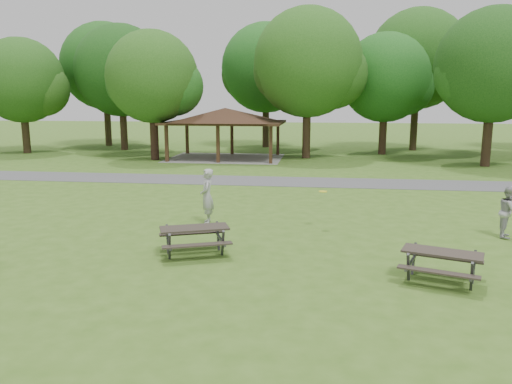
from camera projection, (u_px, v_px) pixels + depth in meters
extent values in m
plane|color=#3C621C|center=(201.00, 264.00, 13.68)|extent=(160.00, 160.00, 0.00)
cube|color=#4B4B4D|center=(262.00, 181.00, 27.31)|extent=(120.00, 3.20, 0.02)
cube|color=#342113|center=(167.00, 144.00, 35.19)|extent=(0.22, 0.22, 2.60)
cube|color=#3D2716|center=(187.00, 138.00, 40.45)|extent=(0.22, 0.22, 2.60)
cube|color=#352113|center=(218.00, 144.00, 34.70)|extent=(0.22, 0.22, 2.60)
cube|color=#382314|center=(232.00, 138.00, 39.96)|extent=(0.22, 0.22, 2.60)
cube|color=#332012|center=(271.00, 145.00, 34.22)|extent=(0.22, 0.22, 2.60)
cube|color=#362013|center=(278.00, 139.00, 39.48)|extent=(0.22, 0.22, 2.60)
cube|color=#2F1F13|center=(225.00, 123.00, 37.08)|extent=(8.60, 6.60, 0.16)
pyramid|color=#311E13|center=(225.00, 115.00, 36.97)|extent=(7.01, 7.01, 1.00)
cube|color=gray|center=(226.00, 158.00, 37.57)|extent=(8.40, 6.40, 0.03)
cylinder|color=#2F2215|center=(26.00, 133.00, 40.95)|extent=(0.60, 0.60, 3.32)
sphere|color=#1D4A15|center=(21.00, 80.00, 40.17)|extent=(6.80, 6.80, 6.80)
sphere|color=#1F4915|center=(42.00, 89.00, 40.39)|extent=(4.42, 4.42, 4.42)
sphere|color=#174614|center=(5.00, 87.00, 40.25)|extent=(4.08, 4.08, 4.08)
cylinder|color=#322016|center=(124.00, 128.00, 43.39)|extent=(0.60, 0.60, 3.85)
sphere|color=#133F12|center=(121.00, 70.00, 42.49)|extent=(7.80, 7.80, 7.80)
sphere|color=#1E4B15|center=(142.00, 80.00, 42.70)|extent=(5.07, 5.07, 5.07)
sphere|color=#153F12|center=(103.00, 78.00, 42.61)|extent=(4.68, 4.68, 4.68)
cylinder|color=black|center=(154.00, 136.00, 36.44)|extent=(0.60, 0.60, 3.50)
sphere|color=#204E16|center=(152.00, 77.00, 35.66)|extent=(6.60, 6.60, 6.60)
sphere|color=#184F16|center=(174.00, 86.00, 35.88)|extent=(4.29, 4.29, 4.29)
sphere|color=#184413|center=(134.00, 84.00, 35.73)|extent=(3.96, 3.96, 3.96)
cylinder|color=#322116|center=(306.00, 131.00, 37.39)|extent=(0.60, 0.60, 4.02)
sphere|color=#204F16|center=(308.00, 63.00, 36.45)|extent=(8.00, 8.00, 8.00)
sphere|color=#1D4915|center=(332.00, 74.00, 36.66)|extent=(5.20, 5.20, 5.20)
sphere|color=#1B4212|center=(286.00, 71.00, 36.58)|extent=(4.80, 4.80, 4.80)
cylinder|color=#321F16|center=(383.00, 133.00, 40.07)|extent=(0.60, 0.60, 3.43)
sphere|color=#164E17|center=(385.00, 78.00, 39.26)|extent=(7.00, 7.00, 7.00)
sphere|color=#134514|center=(405.00, 87.00, 39.47)|extent=(4.55, 4.55, 4.55)
sphere|color=#154012|center=(367.00, 84.00, 39.34)|extent=(4.20, 4.20, 4.20)
cylinder|color=black|center=(487.00, 138.00, 32.92)|extent=(0.60, 0.60, 3.78)
sphere|color=#154012|center=(493.00, 65.00, 32.05)|extent=(7.40, 7.40, 7.40)
sphere|color=#194915|center=(470.00, 74.00, 32.15)|extent=(4.44, 4.44, 4.44)
cylinder|color=#2F2215|center=(108.00, 122.00, 47.15)|extent=(0.60, 0.60, 4.38)
sphere|color=#154714|center=(105.00, 66.00, 46.18)|extent=(8.00, 8.00, 8.00)
sphere|color=#133F12|center=(125.00, 75.00, 46.38)|extent=(5.20, 5.20, 5.20)
sphere|color=#1D4614|center=(88.00, 73.00, 46.31)|extent=(4.80, 4.80, 4.80)
cylinder|color=black|center=(266.00, 125.00, 45.69)|extent=(0.60, 0.60, 4.13)
sphere|color=#164E17|center=(266.00, 68.00, 44.75)|extent=(8.00, 8.00, 8.00)
sphere|color=#194112|center=(286.00, 77.00, 44.95)|extent=(5.20, 5.20, 5.20)
sphere|color=#184413|center=(248.00, 75.00, 44.87)|extent=(4.80, 4.80, 4.80)
cylinder|color=#312316|center=(414.00, 124.00, 42.98)|extent=(0.60, 0.60, 4.55)
sphere|color=#1B4914|center=(418.00, 59.00, 41.96)|extent=(8.40, 8.40, 8.40)
sphere|color=#1A4F16|center=(440.00, 69.00, 42.17)|extent=(5.46, 5.46, 5.46)
sphere|color=#194413|center=(397.00, 67.00, 42.11)|extent=(5.04, 5.04, 5.04)
cube|color=#2A241E|center=(194.00, 228.00, 14.42)|extent=(2.10, 1.44, 0.05)
cube|color=#2B241F|center=(197.00, 245.00, 13.86)|extent=(1.92, 0.98, 0.04)
cube|color=#2C241F|center=(192.00, 233.00, 15.09)|extent=(1.92, 0.98, 0.04)
cube|color=#3A3A3C|center=(170.00, 247.00, 13.92)|extent=(0.21, 0.41, 0.85)
cube|color=#403F42|center=(168.00, 239.00, 14.70)|extent=(0.21, 0.41, 0.85)
cube|color=#39393B|center=(169.00, 242.00, 14.31)|extent=(0.64, 1.50, 0.05)
cube|color=#3C3C3F|center=(223.00, 243.00, 14.28)|extent=(0.21, 0.41, 0.85)
cube|color=#39393B|center=(218.00, 236.00, 15.06)|extent=(0.21, 0.41, 0.85)
cube|color=#464648|center=(220.00, 238.00, 14.66)|extent=(0.64, 1.50, 0.05)
cube|color=#2E2721|center=(442.00, 252.00, 12.26)|extent=(2.01, 1.32, 0.05)
cube|color=#2E2621|center=(438.00, 272.00, 11.77)|extent=(1.86, 0.87, 0.04)
cube|color=#2D2620|center=(444.00, 257.00, 12.85)|extent=(1.86, 0.87, 0.04)
cube|color=#3B3B3D|center=(408.00, 267.00, 12.30)|extent=(0.19, 0.39, 0.81)
cube|color=#47474A|center=(414.00, 258.00, 12.99)|extent=(0.19, 0.39, 0.81)
cube|color=#454548|center=(411.00, 262.00, 12.64)|extent=(0.56, 1.46, 0.05)
cube|color=#39393B|center=(472.00, 277.00, 11.66)|extent=(0.19, 0.39, 0.81)
cube|color=#3B3B3D|center=(474.00, 267.00, 12.35)|extent=(0.19, 0.39, 0.81)
cube|color=#424245|center=(473.00, 270.00, 12.00)|extent=(0.56, 1.46, 0.05)
cylinder|color=yellow|center=(323.00, 191.00, 17.20)|extent=(0.38, 0.38, 0.02)
imported|color=#A1A1A3|center=(207.00, 196.00, 18.00)|extent=(0.61, 0.81, 2.00)
imported|color=#A5A4A7|center=(509.00, 212.00, 16.21)|extent=(0.88, 0.99, 1.70)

